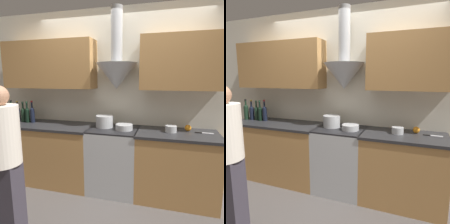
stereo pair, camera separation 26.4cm
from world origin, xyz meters
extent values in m
plane|color=#4C4744|center=(0.00, 0.00, 0.00)|extent=(12.00, 12.00, 0.00)
cube|color=silver|center=(0.00, 0.67, 1.30)|extent=(8.40, 0.06, 2.60)
cone|color=#B7BABC|center=(0.00, 0.48, 1.63)|extent=(0.57, 0.57, 0.36)
cylinder|color=#B7BABC|center=(0.00, 0.48, 2.18)|extent=(0.16, 0.16, 0.74)
cube|color=#B27F47|center=(-1.06, 0.49, 1.80)|extent=(1.45, 0.32, 0.70)
cube|color=#B27F47|center=(0.85, 0.49, 1.80)|extent=(1.02, 0.32, 0.70)
cube|color=#B27F47|center=(-1.06, 0.34, 0.44)|extent=(1.45, 0.60, 0.88)
cube|color=#28282B|center=(-1.06, 0.34, 0.89)|extent=(1.47, 0.62, 0.03)
cube|color=#B27F47|center=(0.85, 0.34, 0.44)|extent=(1.02, 0.60, 0.88)
cube|color=#28282B|center=(0.85, 0.34, 0.89)|extent=(1.04, 0.62, 0.03)
cube|color=#B7BABC|center=(0.00, 0.34, 0.45)|extent=(0.67, 0.60, 0.89)
cube|color=black|center=(0.00, 0.04, 0.41)|extent=(0.47, 0.01, 0.40)
cube|color=black|center=(0.00, 0.34, 0.90)|extent=(0.67, 0.60, 0.02)
cube|color=#B7BABC|center=(0.00, 0.61, 0.84)|extent=(0.67, 0.06, 0.10)
cylinder|color=black|center=(-1.71, 0.36, 1.02)|extent=(0.08, 0.08, 0.21)
sphere|color=black|center=(-1.71, 0.36, 1.12)|extent=(0.07, 0.07, 0.07)
cylinder|color=black|center=(-1.71, 0.36, 1.19)|extent=(0.03, 0.03, 0.09)
cylinder|color=black|center=(-1.71, 0.36, 1.24)|extent=(0.03, 0.03, 0.02)
cylinder|color=black|center=(-1.60, 0.37, 1.00)|extent=(0.08, 0.08, 0.19)
sphere|color=black|center=(-1.60, 0.37, 1.10)|extent=(0.07, 0.07, 0.07)
cylinder|color=black|center=(-1.60, 0.37, 1.17)|extent=(0.03, 0.03, 0.11)
cylinder|color=gold|center=(-1.60, 0.37, 1.23)|extent=(0.03, 0.03, 0.02)
cylinder|color=black|center=(-1.51, 0.38, 1.01)|extent=(0.07, 0.07, 0.19)
sphere|color=black|center=(-1.51, 0.38, 1.10)|extent=(0.07, 0.07, 0.07)
cylinder|color=black|center=(-1.51, 0.38, 1.16)|extent=(0.03, 0.03, 0.10)
cylinder|color=#234C33|center=(-1.51, 0.38, 1.22)|extent=(0.03, 0.03, 0.02)
cylinder|color=black|center=(-1.42, 0.36, 1.01)|extent=(0.07, 0.07, 0.19)
sphere|color=black|center=(-1.42, 0.36, 1.10)|extent=(0.07, 0.07, 0.07)
cylinder|color=black|center=(-1.42, 0.36, 1.17)|extent=(0.03, 0.03, 0.10)
cylinder|color=#234C33|center=(-1.42, 0.36, 1.23)|extent=(0.03, 0.03, 0.02)
cylinder|color=black|center=(-1.34, 0.38, 1.01)|extent=(0.07, 0.07, 0.20)
sphere|color=black|center=(-1.34, 0.38, 1.11)|extent=(0.07, 0.07, 0.07)
cylinder|color=black|center=(-1.34, 0.38, 1.18)|extent=(0.03, 0.03, 0.10)
cylinder|color=maroon|center=(-1.34, 0.38, 1.24)|extent=(0.03, 0.03, 0.02)
cylinder|color=#B7BABC|center=(-0.15, 0.39, 0.99)|extent=(0.25, 0.25, 0.17)
cylinder|color=#B7BABC|center=(0.15, 0.31, 0.95)|extent=(0.23, 0.23, 0.08)
sphere|color=orange|center=(0.98, 0.46, 0.95)|extent=(0.08, 0.08, 0.08)
cylinder|color=#B7BABC|center=(0.76, 0.35, 0.95)|extent=(0.15, 0.15, 0.09)
cube|color=silver|center=(1.21, 0.39, 0.91)|extent=(0.14, 0.04, 0.01)
cube|color=black|center=(1.10, 0.40, 0.91)|extent=(0.08, 0.03, 0.01)
cube|color=#38333D|center=(-0.71, -0.89, 0.42)|extent=(0.26, 0.17, 0.84)
cylinder|color=silver|center=(-0.71, -0.89, 1.11)|extent=(0.31, 0.31, 0.53)
camera|label=1|loc=(0.68, -2.28, 1.61)|focal=32.00mm
camera|label=2|loc=(0.93, -2.20, 1.61)|focal=32.00mm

